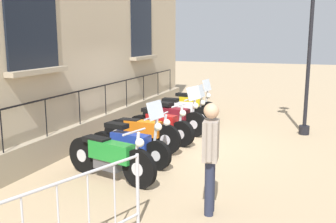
% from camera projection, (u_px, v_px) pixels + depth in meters
% --- Properties ---
extents(ground_plane, '(60.00, 60.00, 0.00)m').
position_uv_depth(ground_plane, '(175.00, 143.00, 9.88)').
color(ground_plane, tan).
extents(building_facade, '(0.82, 11.78, 7.06)m').
position_uv_depth(building_facade, '(89.00, 5.00, 10.03)').
color(building_facade, tan).
rests_on(building_facade, ground_plane).
extents(motorcycle_green, '(2.08, 0.79, 1.03)m').
position_uv_depth(motorcycle_green, '(110.00, 157.00, 7.30)').
color(motorcycle_green, black).
rests_on(motorcycle_green, ground_plane).
extents(motorcycle_blue, '(2.03, 0.70, 1.40)m').
position_uv_depth(motorcycle_blue, '(130.00, 144.00, 8.20)').
color(motorcycle_blue, black).
rests_on(motorcycle_blue, ground_plane).
extents(motorcycle_orange, '(1.97, 0.63, 0.94)m').
position_uv_depth(motorcycle_orange, '(142.00, 133.00, 9.09)').
color(motorcycle_orange, black).
rests_on(motorcycle_orange, ground_plane).
extents(motorcycle_red, '(1.91, 0.73, 1.03)m').
position_uv_depth(motorcycle_red, '(161.00, 127.00, 9.85)').
color(motorcycle_red, black).
rests_on(motorcycle_red, ground_plane).
extents(motorcycle_maroon, '(2.02, 0.83, 1.35)m').
position_uv_depth(motorcycle_maroon, '(174.00, 117.00, 10.80)').
color(motorcycle_maroon, black).
rests_on(motorcycle_maroon, ground_plane).
extents(motorcycle_white, '(2.01, 0.65, 1.26)m').
position_uv_depth(motorcycle_white, '(180.00, 111.00, 11.66)').
color(motorcycle_white, black).
rests_on(motorcycle_white, ground_plane).
extents(motorcycle_yellow, '(1.90, 0.62, 1.33)m').
position_uv_depth(motorcycle_yellow, '(190.00, 107.00, 12.53)').
color(motorcycle_yellow, black).
rests_on(motorcycle_yellow, ground_plane).
extents(lamppost, '(0.37, 1.07, 4.75)m').
position_uv_depth(lamppost, '(313.00, 6.00, 10.11)').
color(lamppost, black).
rests_on(lamppost, ground_plane).
extents(crowd_barrier, '(0.75, 2.16, 1.05)m').
position_uv_depth(crowd_barrier, '(74.00, 214.00, 4.70)').
color(crowd_barrier, '#B7B7BF').
rests_on(crowd_barrier, ground_plane).
extents(pedestrian_standing, '(0.27, 0.53, 1.71)m').
position_uv_depth(pedestrian_standing, '(211.00, 152.00, 5.82)').
color(pedestrian_standing, '#23283D').
rests_on(pedestrian_standing, ground_plane).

